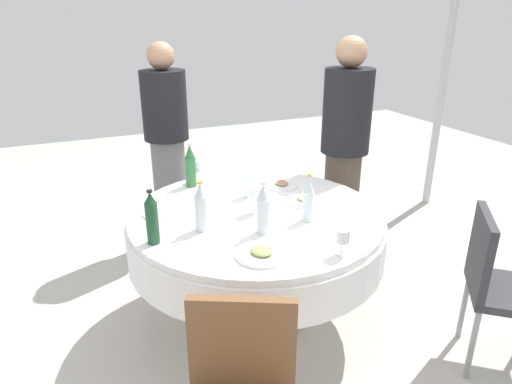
% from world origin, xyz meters
% --- Properties ---
extents(ground_plane, '(10.00, 10.00, 0.00)m').
position_xyz_m(ground_plane, '(0.00, 0.00, 0.00)').
color(ground_plane, '#B7B2A8').
extents(dining_table, '(1.48, 1.48, 0.74)m').
position_xyz_m(dining_table, '(0.00, 0.00, 0.59)').
color(dining_table, white).
rests_on(dining_table, ground_plane).
extents(bottle_clear_east, '(0.07, 0.07, 0.27)m').
position_xyz_m(bottle_clear_east, '(0.10, -0.35, 0.87)').
color(bottle_clear_east, silver).
rests_on(bottle_clear_east, dining_table).
extents(bottle_clear_outer, '(0.07, 0.07, 0.28)m').
position_xyz_m(bottle_clear_outer, '(0.26, -0.07, 0.87)').
color(bottle_clear_outer, silver).
rests_on(bottle_clear_outer, dining_table).
extents(bottle_clear_far, '(0.06, 0.06, 0.27)m').
position_xyz_m(bottle_clear_far, '(0.22, 0.21, 0.86)').
color(bottle_clear_far, silver).
rests_on(bottle_clear_far, dining_table).
extents(bottle_dark_green_rear, '(0.06, 0.06, 0.28)m').
position_xyz_m(bottle_dark_green_rear, '(0.14, -0.61, 0.87)').
color(bottle_dark_green_rear, '#194728').
rests_on(bottle_dark_green_rear, dining_table).
extents(bottle_green_near, '(0.07, 0.07, 0.29)m').
position_xyz_m(bottle_green_near, '(-0.56, -0.22, 0.87)').
color(bottle_green_near, '#2D6B38').
rests_on(bottle_green_near, dining_table).
extents(wine_glass_rear, '(0.07, 0.07, 0.14)m').
position_xyz_m(wine_glass_rear, '(-0.63, -0.15, 0.84)').
color(wine_glass_rear, white).
rests_on(wine_glass_rear, dining_table).
extents(wine_glass_near, '(0.07, 0.07, 0.16)m').
position_xyz_m(wine_glass_near, '(0.01, -0.02, 0.85)').
color(wine_glass_near, white).
rests_on(wine_glass_near, dining_table).
extents(wine_glass_front, '(0.07, 0.07, 0.13)m').
position_xyz_m(wine_glass_front, '(0.62, 0.17, 0.84)').
color(wine_glass_front, white).
rests_on(wine_glass_front, dining_table).
extents(wine_glass_mid, '(0.07, 0.07, 0.14)m').
position_xyz_m(wine_glass_mid, '(-0.23, 0.05, 0.84)').
color(wine_glass_mid, white).
rests_on(wine_glass_mid, dining_table).
extents(plate_south, '(0.25, 0.25, 0.04)m').
position_xyz_m(plate_south, '(0.47, -0.18, 0.75)').
color(plate_south, white).
rests_on(plate_south, dining_table).
extents(plate_north, '(0.22, 0.22, 0.02)m').
position_xyz_m(plate_north, '(-0.19, -0.50, 0.75)').
color(plate_north, white).
rests_on(plate_north, dining_table).
extents(plate_right, '(0.21, 0.21, 0.04)m').
position_xyz_m(plate_right, '(-0.30, 0.32, 0.75)').
color(plate_right, white).
rests_on(plate_right, dining_table).
extents(plate_inner, '(0.22, 0.22, 0.04)m').
position_xyz_m(plate_inner, '(-0.01, 0.33, 0.75)').
color(plate_inner, white).
rests_on(plate_inner, dining_table).
extents(spoon_outer, '(0.18, 0.02, 0.00)m').
position_xyz_m(spoon_outer, '(-0.26, -0.23, 0.74)').
color(spoon_outer, silver).
rests_on(spoon_outer, dining_table).
extents(fork_far, '(0.12, 0.15, 0.00)m').
position_xyz_m(fork_far, '(0.33, -0.41, 0.74)').
color(fork_far, silver).
rests_on(fork_far, dining_table).
extents(person_east, '(0.34, 0.34, 1.61)m').
position_xyz_m(person_east, '(-1.23, -0.22, 0.84)').
color(person_east, slate).
rests_on(person_east, ground_plane).
extents(person_outer, '(0.34, 0.34, 1.67)m').
position_xyz_m(person_outer, '(-0.44, 0.88, 0.88)').
color(person_outer, '#4C3F33').
rests_on(person_outer, ground_plane).
extents(chair_front, '(0.56, 0.56, 0.87)m').
position_xyz_m(chair_front, '(0.83, 1.00, 0.52)').
color(chair_front, '#2D2D33').
rests_on(chair_front, ground_plane).
extents(tent_pole_main, '(0.07, 0.07, 2.53)m').
position_xyz_m(tent_pole_main, '(-1.05, 2.35, 1.27)').
color(tent_pole_main, '#B2B5B7').
rests_on(tent_pole_main, ground_plane).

